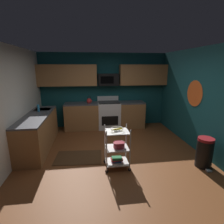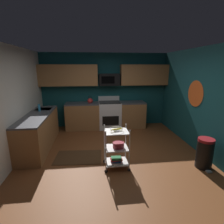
% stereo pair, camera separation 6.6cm
% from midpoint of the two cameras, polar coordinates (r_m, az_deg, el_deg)
% --- Properties ---
extents(floor, '(4.40, 4.80, 0.04)m').
position_cam_midpoint_polar(floor, '(4.51, 0.71, -14.11)').
color(floor, brown).
rests_on(floor, ground).
extents(wall_back, '(4.52, 0.06, 2.60)m').
position_cam_midpoint_polar(wall_back, '(6.43, -2.01, 6.96)').
color(wall_back, '#14474C').
rests_on(wall_back, ground).
extents(wall_left, '(0.06, 4.80, 2.60)m').
position_cam_midpoint_polar(wall_left, '(4.37, -29.66, 1.54)').
color(wall_left, silver).
rests_on(wall_left, ground).
extents(wall_right, '(0.06, 4.80, 2.60)m').
position_cam_midpoint_polar(wall_right, '(4.86, 27.89, 2.87)').
color(wall_right, '#14474C').
rests_on(wall_right, ground).
extents(wall_flower_decal, '(0.00, 0.68, 0.68)m').
position_cam_midpoint_polar(wall_flower_decal, '(5.12, 25.55, 5.35)').
color(wall_flower_decal, '#E5591E').
extents(counter_run, '(3.58, 2.78, 0.92)m').
position_cam_midpoint_polar(counter_run, '(5.68, -9.72, -2.90)').
color(counter_run, '#9E6B3D').
rests_on(counter_run, ground).
extents(oven_range, '(0.76, 0.65, 1.10)m').
position_cam_midpoint_polar(oven_range, '(6.29, -0.45, -0.85)').
color(oven_range, white).
rests_on(oven_range, ground).
extents(upper_cabinets, '(4.40, 0.33, 0.70)m').
position_cam_midpoint_polar(upper_cabinets, '(6.19, -2.19, 11.78)').
color(upper_cabinets, '#9E6B3D').
extents(microwave, '(0.70, 0.39, 0.40)m').
position_cam_midpoint_polar(microwave, '(6.19, -0.58, 10.40)').
color(microwave, black).
extents(rolling_cart, '(0.55, 0.43, 0.91)m').
position_cam_midpoint_polar(rolling_cart, '(3.85, 1.92, -11.45)').
color(rolling_cart, silver).
rests_on(rolling_cart, ground).
extents(fruit_bowl, '(0.27, 0.27, 0.07)m').
position_cam_midpoint_polar(fruit_bowl, '(3.69, 1.97, -5.50)').
color(fruit_bowl, silver).
rests_on(fruit_bowl, rolling_cart).
extents(mixing_bowl_large, '(0.25, 0.25, 0.11)m').
position_cam_midpoint_polar(mixing_bowl_large, '(3.83, 2.58, -10.51)').
color(mixing_bowl_large, maroon).
rests_on(mixing_bowl_large, rolling_cart).
extents(book_stack, '(0.26, 0.18, 0.10)m').
position_cam_midpoint_polar(book_stack, '(3.98, 1.88, -14.98)').
color(book_stack, '#1E4C8C').
rests_on(book_stack, rolling_cart).
extents(kettle, '(0.21, 0.18, 0.26)m').
position_cam_midpoint_polar(kettle, '(6.13, -6.76, 3.63)').
color(kettle, red).
rests_on(kettle, counter_run).
extents(dish_soap_bottle, '(0.06, 0.06, 0.20)m').
position_cam_midpoint_polar(dish_soap_bottle, '(5.32, -22.04, 1.27)').
color(dish_soap_bottle, '#2D8CBF').
rests_on(dish_soap_bottle, counter_run).
extents(trash_can, '(0.34, 0.42, 0.66)m').
position_cam_midpoint_polar(trash_can, '(4.40, 28.04, -11.61)').
color(trash_can, black).
rests_on(trash_can, ground).
extents(floor_rug, '(1.14, 0.77, 0.01)m').
position_cam_midpoint_polar(floor_rug, '(4.49, -10.31, -14.07)').
color(floor_rug, '#472D19').
rests_on(floor_rug, ground).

